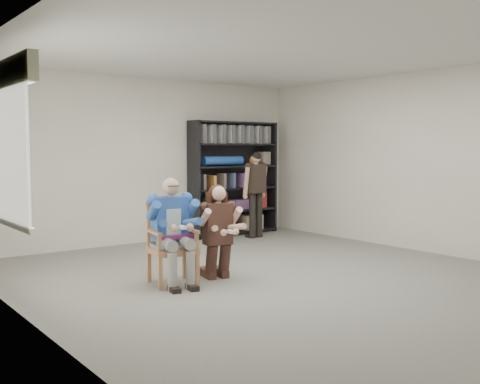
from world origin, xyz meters
TOP-DOWN VIEW (x-y plane):
  - room_shell at (0.00, 0.00)m, footprint 6.00×7.00m
  - floor at (0.00, 0.00)m, footprint 6.00×7.00m
  - window_left at (-2.95, 1.00)m, footprint 0.16×2.00m
  - armchair at (-1.20, 0.60)m, footprint 0.67×0.65m
  - seated_man at (-1.20, 0.60)m, footprint 0.69×0.86m
  - kneeling_woman at (-0.62, 0.48)m, footprint 0.64×0.86m
  - bookshelf at (1.70, 3.28)m, footprint 1.80×0.38m
  - standing_man at (1.77, 2.72)m, footprint 0.50×0.30m

SIDE VIEW (x-z plane):
  - floor at x=0.00m, z-range -0.01..0.01m
  - armchair at x=-1.20m, z-range 0.00..0.98m
  - kneeling_woman at x=-0.62m, z-range 0.00..1.17m
  - seated_man at x=-1.20m, z-range 0.00..1.27m
  - standing_man at x=1.77m, z-range 0.00..1.55m
  - bookshelf at x=1.70m, z-range 0.00..2.10m
  - room_shell at x=0.00m, z-range 0.00..2.80m
  - window_left at x=-2.95m, z-range 0.76..2.50m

